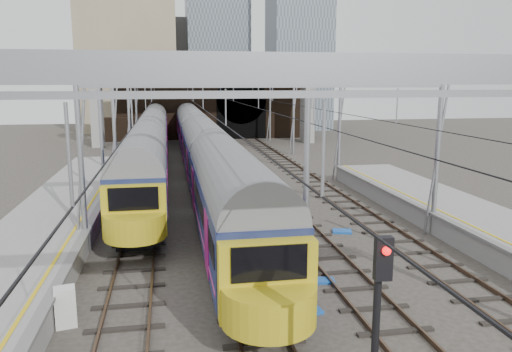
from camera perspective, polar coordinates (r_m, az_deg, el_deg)
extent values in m
plane|color=#38332D|center=(16.32, 7.48, -16.33)|extent=(160.00, 160.00, 0.00)
cube|color=slate|center=(17.89, -21.43, -10.83)|extent=(0.35, 55.00, 0.12)
cube|color=gold|center=(17.98, -23.03, -10.62)|extent=(0.12, 55.00, 0.01)
cube|color=#4C3828|center=(29.82, -13.98, -3.79)|extent=(0.08, 80.00, 0.16)
cube|color=#4C3828|center=(29.75, -11.21, -3.71)|extent=(0.08, 80.00, 0.16)
cube|color=black|center=(29.80, -12.59, -3.89)|extent=(2.40, 80.00, 0.14)
cube|color=#4C3828|center=(29.80, -6.27, -3.54)|extent=(0.08, 80.00, 0.16)
cube|color=#4C3828|center=(29.92, -3.52, -3.44)|extent=(0.08, 80.00, 0.16)
cube|color=black|center=(29.87, -4.89, -3.63)|extent=(2.40, 80.00, 0.14)
cube|color=#4C3828|center=(30.30, 1.31, -3.24)|extent=(0.08, 80.00, 0.16)
cube|color=#4C3828|center=(30.61, 3.95, -3.12)|extent=(0.08, 80.00, 0.16)
cube|color=black|center=(30.47, 2.64, -3.31)|extent=(2.40, 80.00, 0.14)
cube|color=#4C3828|center=(31.31, 8.51, -2.89)|extent=(0.08, 80.00, 0.16)
cube|color=#4C3828|center=(31.79, 10.98, -2.77)|extent=(0.08, 80.00, 0.16)
cube|color=black|center=(31.56, 9.75, -2.96)|extent=(2.40, 80.00, 0.14)
cube|color=gray|center=(9.04, 20.34, 11.36)|extent=(16.80, 0.28, 0.50)
cylinder|color=gray|center=(22.40, -19.37, 1.39)|extent=(0.24, 0.24, 8.00)
cylinder|color=gray|center=(25.49, 20.03, 2.41)|extent=(0.24, 0.24, 8.00)
cube|color=gray|center=(22.29, 1.69, 11.24)|extent=(16.80, 0.28, 0.50)
cylinder|color=gray|center=(36.18, -15.88, 4.93)|extent=(0.24, 0.24, 8.00)
cylinder|color=gray|center=(38.17, 9.52, 5.47)|extent=(0.24, 0.24, 8.00)
cube|color=gray|center=(36.11, -2.89, 11.03)|extent=(16.80, 0.28, 0.50)
cylinder|color=gray|center=(50.08, -14.31, 6.50)|extent=(0.24, 0.24, 8.00)
cylinder|color=gray|center=(51.54, 4.32, 6.91)|extent=(0.24, 0.24, 8.00)
cube|color=gray|center=(50.04, -4.93, 10.91)|extent=(16.80, 0.28, 0.50)
cylinder|color=gray|center=(62.03, -13.52, 7.29)|extent=(0.24, 0.24, 8.00)
cylinder|color=gray|center=(63.22, 1.61, 7.64)|extent=(0.24, 0.24, 8.00)
cube|color=gray|center=(62.00, -5.95, 10.85)|extent=(16.80, 0.28, 0.50)
cube|color=black|center=(28.93, -13.03, 6.69)|extent=(0.03, 80.00, 0.03)
cube|color=black|center=(29.00, -5.06, 6.93)|extent=(0.03, 80.00, 0.03)
cube|color=black|center=(29.62, 2.73, 7.04)|extent=(0.03, 80.00, 0.03)
cube|color=black|center=(30.75, 10.07, 7.02)|extent=(0.03, 80.00, 0.03)
cube|color=black|center=(66.22, -4.41, 8.18)|extent=(26.00, 2.00, 9.00)
cube|color=black|center=(65.68, -1.67, 6.53)|extent=(6.50, 0.10, 5.20)
cylinder|color=black|center=(65.54, -1.69, 8.79)|extent=(6.50, 0.10, 6.50)
cube|color=black|center=(65.33, -14.85, 5.19)|extent=(6.00, 1.50, 3.00)
cube|color=gray|center=(60.45, -17.73, 7.09)|extent=(1.20, 2.50, 8.20)
cube|color=gray|center=(62.29, 5.90, 7.63)|extent=(1.20, 2.50, 8.20)
cube|color=#505A53|center=(60.01, -5.82, 11.43)|extent=(28.00, 3.00, 1.40)
cube|color=gray|center=(60.03, -5.84, 12.29)|extent=(28.00, 3.00, 0.30)
cube|color=tan|center=(80.10, -14.31, 12.98)|extent=(14.00, 12.00, 22.00)
cube|color=#4C5660|center=(86.68, -4.51, 16.38)|extent=(10.00, 10.00, 32.00)
cube|color=gray|center=(93.88, -8.66, 11.58)|extent=(18.00, 14.00, 18.00)
cube|color=black|center=(44.88, -6.68, 1.61)|extent=(2.14, 63.47, 0.70)
cube|color=#131C44|center=(44.62, -6.74, 3.98)|extent=(2.72, 63.47, 2.43)
cylinder|color=slate|center=(44.50, -6.77, 5.53)|extent=(2.67, 62.97, 2.67)
cube|color=black|center=(44.58, -6.75, 4.48)|extent=(2.74, 62.27, 0.73)
cube|color=#BB3A7D|center=(44.71, -6.72, 3.11)|extent=(2.74, 62.47, 0.12)
cube|color=gold|center=(13.68, 1.39, -12.00)|extent=(2.67, 0.60, 2.23)
cube|color=black|center=(13.30, 1.55, -9.94)|extent=(2.04, 0.08, 0.97)
cube|color=black|center=(44.82, -11.80, 1.45)|extent=(2.12, 46.95, 0.70)
cube|color=#131C44|center=(44.57, -11.89, 3.80)|extent=(2.69, 46.95, 2.40)
cylinder|color=slate|center=(44.45, -11.95, 5.34)|extent=(2.64, 46.45, 2.64)
cube|color=black|center=(44.53, -11.91, 4.29)|extent=(2.71, 45.75, 0.72)
cube|color=#BB3A7D|center=(44.65, -11.85, 2.94)|extent=(2.71, 45.95, 0.12)
cube|color=gold|center=(21.34, -13.73, -3.96)|extent=(2.64, 0.60, 2.20)
cube|color=black|center=(21.03, -13.82, -2.55)|extent=(2.02, 0.08, 0.96)
cylinder|color=black|center=(16.24, -2.98, -8.28)|extent=(0.14, 0.14, 4.22)
cube|color=black|center=(15.57, -2.96, -2.05)|extent=(0.34, 0.24, 0.79)
sphere|color=red|center=(15.41, -2.91, -1.51)|extent=(0.16, 0.16, 0.16)
cylinder|color=black|center=(10.59, 13.41, -18.80)|extent=(0.15, 0.15, 4.46)
cube|color=black|center=(9.63, 14.35, -9.12)|extent=(0.34, 0.20, 0.84)
sphere|color=red|center=(9.47, 14.70, -8.29)|extent=(0.17, 0.17, 0.17)
cube|color=silver|center=(16.80, -20.96, -13.80)|extent=(0.72, 0.64, 1.25)
cube|color=#164FAA|center=(16.91, 5.93, -15.08)|extent=(0.98, 0.77, 0.10)
cube|color=#164FAA|center=(19.30, 7.76, -11.77)|extent=(0.85, 0.65, 0.09)
cube|color=#164FAA|center=(25.40, 9.80, -6.24)|extent=(1.08, 0.90, 0.11)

